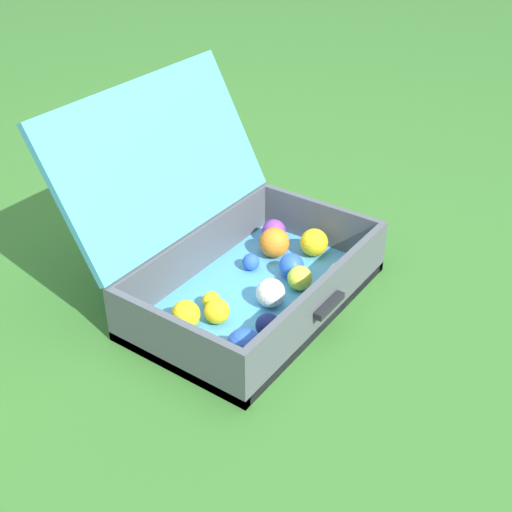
% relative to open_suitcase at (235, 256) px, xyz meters
% --- Properties ---
extents(ground_plane, '(16.00, 16.00, 0.00)m').
position_rel_open_suitcase_xyz_m(ground_plane, '(-0.09, -0.09, -0.11)').
color(ground_plane, '#336B28').
extents(open_suitcase, '(0.63, 0.61, 0.50)m').
position_rel_open_suitcase_xyz_m(open_suitcase, '(0.00, 0.00, 0.00)').
color(open_suitcase, '#4799C6').
rests_on(open_suitcase, ground).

